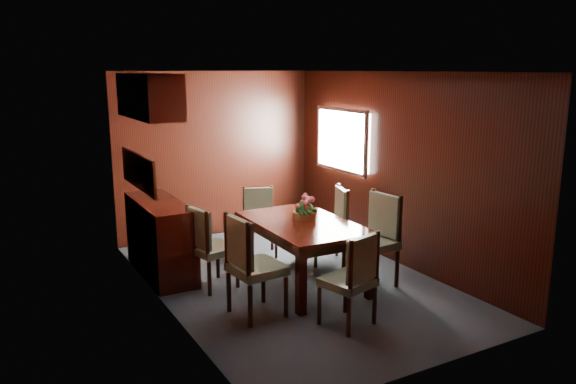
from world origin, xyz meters
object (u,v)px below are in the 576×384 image
chair_left_near (250,261)px  chair_head (354,275)px  dining_table (302,230)px  flower_centerpiece (304,207)px  sideboard (160,238)px  chair_right_near (376,234)px

chair_left_near → chair_head: (0.76, -0.69, -0.06)m
dining_table → chair_head: 1.21m
chair_left_near → flower_centerpiece: bearing=116.9°
sideboard → dining_table: (1.32, -1.11, 0.18)m
chair_left_near → chair_right_near: (1.64, 0.09, 0.01)m
chair_right_near → sideboard: bearing=48.6°
chair_head → flower_centerpiece: bearing=65.0°
chair_left_near → chair_head: bearing=42.8°
sideboard → chair_right_near: (2.06, -1.51, 0.14)m
sideboard → chair_right_near: size_ratio=1.32×
dining_table → chair_left_near: bearing=-150.0°
chair_head → dining_table: bearing=68.3°
dining_table → chair_right_near: bearing=-28.2°
chair_left_near → chair_right_near: chair_right_near is taller
chair_left_near → chair_head: chair_left_near is taller
chair_left_near → flower_centerpiece: 1.20m
chair_right_near → chair_head: bearing=126.7°
chair_head → flower_centerpiece: (0.23, 1.30, 0.36)m
sideboard → chair_head: bearing=-62.9°
sideboard → flower_centerpiece: flower_centerpiece is taller
chair_left_near → sideboard: bearing=-170.2°
sideboard → dining_table: bearing=-39.9°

